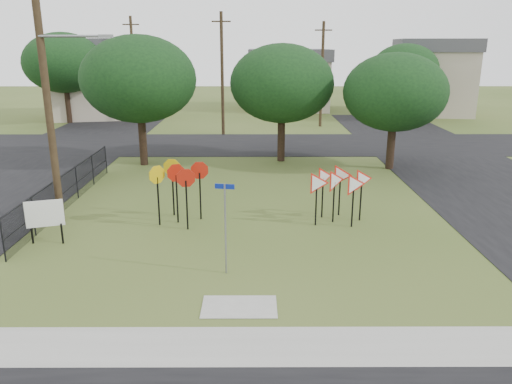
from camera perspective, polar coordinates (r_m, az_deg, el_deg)
ground at (r=15.78m, az=-1.66°, el=-8.71°), size 140.00×140.00×0.00m
sidewalk at (r=12.11m, az=-2.17°, el=-17.19°), size 30.00×1.60×0.02m
planting_strip at (r=11.13m, az=-2.39°, el=-20.63°), size 30.00×0.80×0.02m
street_left at (r=28.06m, az=-26.42°, el=0.94°), size 8.00×50.00×0.02m
street_right at (r=27.72m, az=24.55°, el=1.00°), size 8.00×50.00×0.02m
street_far at (r=34.91m, az=-0.85°, el=5.47°), size 60.00×8.00×0.02m
curb_pad at (r=13.64m, az=-1.92°, el=-12.99°), size 2.00×1.20×0.02m
street_name_sign at (r=14.87m, az=-3.53°, el=-3.52°), size 0.58×0.13×2.83m
stop_sign_cluster at (r=19.38m, az=-8.87°, el=1.52°), size 2.16×1.75×2.37m
yield_sign_cluster at (r=19.57m, az=9.40°, el=1.12°), size 2.73×1.59×2.16m
info_board at (r=18.75m, az=-23.00°, el=-2.46°), size 1.22×0.41×1.58m
utility_pole_main at (r=20.31m, az=-22.73°, el=11.02°), size 3.55×0.33×10.00m
far_pole_a at (r=38.39m, az=-3.89°, el=13.35°), size 1.40×0.24×9.00m
far_pole_b at (r=42.69m, az=7.54°, el=13.23°), size 1.40×0.24×8.50m
far_pole_c at (r=45.52m, az=-13.79°, el=13.43°), size 1.40×0.24×9.00m
fence_run at (r=22.81m, az=-20.73°, el=0.35°), size 0.05×11.55×1.50m
house_left at (r=50.46m, az=-17.19°, el=12.36°), size 10.58×8.88×7.20m
house_mid at (r=54.50m, az=3.69°, el=12.77°), size 8.40×8.40×6.20m
house_right at (r=53.34m, az=19.54°, el=12.34°), size 8.30×8.30×7.20m
tree_near_left at (r=29.04m, az=-13.25°, el=12.44°), size 6.40×6.40×7.27m
tree_near_mid at (r=29.38m, az=2.99°, el=12.27°), size 6.00×6.00×6.80m
tree_near_right at (r=28.41m, az=15.61°, el=10.91°), size 5.60×5.60×6.33m
tree_far_left at (r=47.23m, az=-21.14°, el=13.61°), size 6.80×6.80×7.73m
tree_far_right at (r=48.26m, az=16.63°, el=13.30°), size 6.00×6.00×6.80m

